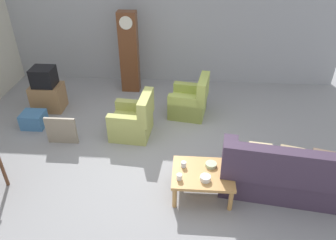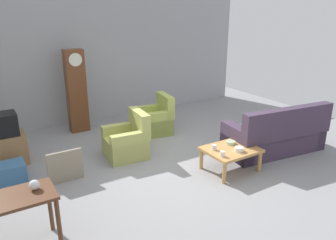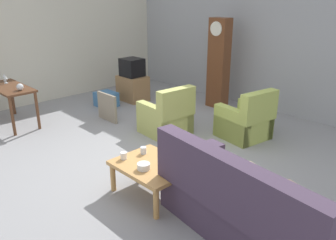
{
  "view_description": "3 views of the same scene",
  "coord_description": "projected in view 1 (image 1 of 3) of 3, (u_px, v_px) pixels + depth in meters",
  "views": [
    {
      "loc": [
        0.45,
        -4.4,
        3.83
      ],
      "look_at": [
        0.11,
        0.37,
        0.74
      ],
      "focal_mm": 34.33,
      "sensor_mm": 36.0,
      "label": 1
    },
    {
      "loc": [
        -3.14,
        -4.69,
        2.86
      ],
      "look_at": [
        -0.0,
        0.41,
        0.81
      ],
      "focal_mm": 35.08,
      "sensor_mm": 36.0,
      "label": 2
    },
    {
      "loc": [
        3.7,
        -3.22,
        2.5
      ],
      "look_at": [
        0.14,
        0.22,
        0.66
      ],
      "focal_mm": 37.14,
      "sensor_mm": 36.0,
      "label": 3
    }
  ],
  "objects": [
    {
      "name": "ground_plane",
      "position": [
        161.0,
        165.0,
        5.79
      ],
      "size": [
        10.4,
        10.4,
        0.0
      ],
      "primitive_type": "plane",
      "color": "gray"
    },
    {
      "name": "garage_door_wall",
      "position": [
        173.0,
        20.0,
        7.94
      ],
      "size": [
        8.4,
        0.16,
        3.2
      ],
      "primitive_type": "cube",
      "color": "#9EA0A5",
      "rests_on": "ground_plane"
    },
    {
      "name": "couch_floral",
      "position": [
        288.0,
        175.0,
        5.06
      ],
      "size": [
        2.2,
        1.14,
        1.04
      ],
      "color": "#423347",
      "rests_on": "ground_plane"
    },
    {
      "name": "armchair_olive_near",
      "position": [
        133.0,
        121.0,
        6.45
      ],
      "size": [
        0.85,
        0.82,
        0.92
      ],
      "color": "tan",
      "rests_on": "ground_plane"
    },
    {
      "name": "armchair_olive_far",
      "position": [
        190.0,
        102.0,
        7.11
      ],
      "size": [
        0.9,
        0.88,
        0.92
      ],
      "color": "#AEBE56",
      "rests_on": "ground_plane"
    },
    {
      "name": "coffee_table_wood",
      "position": [
        203.0,
        175.0,
        5.03
      ],
      "size": [
        0.96,
        0.76,
        0.43
      ],
      "color": "tan",
      "rests_on": "ground_plane"
    },
    {
      "name": "grandfather_clock",
      "position": [
        129.0,
        53.0,
        7.74
      ],
      "size": [
        0.44,
        0.3,
        1.97
      ],
      "color": "brown",
      "rests_on": "ground_plane"
    },
    {
      "name": "tv_stand_cabinet",
      "position": [
        48.0,
        97.0,
        7.32
      ],
      "size": [
        0.68,
        0.52,
        0.6
      ],
      "primitive_type": "cube",
      "color": "#997047",
      "rests_on": "ground_plane"
    },
    {
      "name": "tv_crt",
      "position": [
        44.0,
        77.0,
        7.04
      ],
      "size": [
        0.48,
        0.44,
        0.42
      ],
      "primitive_type": "cube",
      "color": "black",
      "rests_on": "tv_stand_cabinet"
    },
    {
      "name": "framed_picture_leaning",
      "position": [
        61.0,
        131.0,
        6.22
      ],
      "size": [
        0.6,
        0.05,
        0.57
      ],
      "primitive_type": "cube",
      "color": "gray",
      "rests_on": "ground_plane"
    },
    {
      "name": "storage_box_blue",
      "position": [
        34.0,
        120.0,
        6.77
      ],
      "size": [
        0.46,
        0.41,
        0.33
      ],
      "primitive_type": "cube",
      "color": "teal",
      "rests_on": "ground_plane"
    },
    {
      "name": "cup_white_porcelain",
      "position": [
        179.0,
        177.0,
        4.84
      ],
      "size": [
        0.09,
        0.09,
        0.09
      ],
      "primitive_type": "cylinder",
      "color": "white",
      "rests_on": "coffee_table_wood"
    },
    {
      "name": "cup_blue_rimmed",
      "position": [
        184.0,
        164.0,
        5.08
      ],
      "size": [
        0.08,
        0.08,
        0.1
      ],
      "primitive_type": "cylinder",
      "color": "silver",
      "rests_on": "coffee_table_wood"
    },
    {
      "name": "cup_cream_tall",
      "position": [
        225.0,
        174.0,
        4.91
      ],
      "size": [
        0.07,
        0.07,
        0.08
      ],
      "primitive_type": "cylinder",
      "color": "beige",
      "rests_on": "coffee_table_wood"
    },
    {
      "name": "bowl_white_stacked",
      "position": [
        205.0,
        178.0,
        4.83
      ],
      "size": [
        0.16,
        0.16,
        0.08
      ],
      "primitive_type": "cylinder",
      "color": "white",
      "rests_on": "coffee_table_wood"
    },
    {
      "name": "bowl_shallow_green",
      "position": [
        211.0,
        165.0,
        5.11
      ],
      "size": [
        0.18,
        0.18,
        0.06
      ],
      "primitive_type": "cylinder",
      "color": "#B2C69E",
      "rests_on": "coffee_table_wood"
    }
  ]
}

